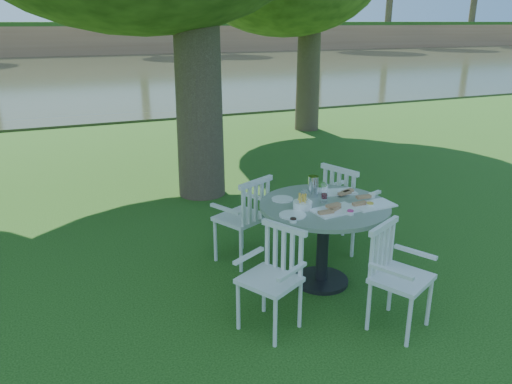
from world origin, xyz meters
TOP-DOWN VIEW (x-y plane):
  - ground at (0.00, 0.00)m, footprint 140.00×140.00m
  - table at (0.46, -0.44)m, footprint 1.29×1.29m
  - chair_ne at (1.11, 0.19)m, footprint 0.63×0.65m
  - chair_nw at (-0.06, 0.28)m, footprint 0.65×0.64m
  - chair_sw at (-0.29, -0.93)m, footprint 0.60×0.61m
  - chair_se at (0.64, -1.32)m, footprint 0.62×0.60m
  - tableware at (0.48, -0.38)m, footprint 1.18×0.84m
  - river at (0.00, 23.00)m, footprint 100.00×28.00m

SIDE VIEW (x-z plane):
  - ground at x=0.00m, z-range 0.00..0.00m
  - river at x=0.00m, z-range -0.06..0.06m
  - chair_sw at x=-0.29m, z-range 0.08..0.99m
  - chair_se at x=0.64m, z-range 0.08..1.02m
  - chair_nw at x=-0.06m, z-range 0.09..1.08m
  - chair_ne at x=1.11m, z-range 0.09..1.11m
  - table at x=0.46m, z-range 0.25..1.11m
  - tableware at x=0.48m, z-range 0.80..1.01m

